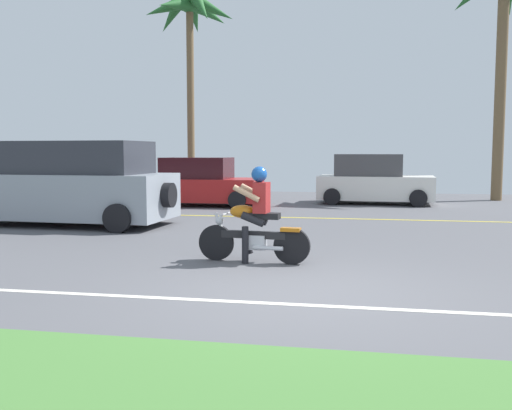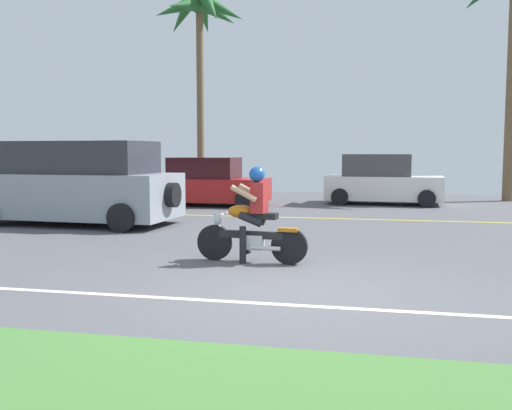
% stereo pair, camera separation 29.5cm
% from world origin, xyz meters
% --- Properties ---
extents(ground, '(56.00, 30.00, 0.04)m').
position_xyz_m(ground, '(0.00, 3.00, -0.02)').
color(ground, '#545459').
extents(lane_line_near, '(50.40, 0.12, 0.01)m').
position_xyz_m(lane_line_near, '(0.00, -0.60, 0.00)').
color(lane_line_near, silver).
rests_on(lane_line_near, ground).
extents(lane_line_far, '(50.40, 0.12, 0.01)m').
position_xyz_m(lane_line_far, '(0.00, 8.11, 0.00)').
color(lane_line_far, yellow).
rests_on(lane_line_far, ground).
extents(motorcyclist, '(1.83, 0.60, 1.53)m').
position_xyz_m(motorcyclist, '(-0.93, 1.82, 0.65)').
color(motorcyclist, black).
rests_on(motorcyclist, ground).
extents(suv_nearby, '(5.10, 2.45, 2.01)m').
position_xyz_m(suv_nearby, '(-6.14, 5.66, 0.97)').
color(suv_nearby, '#8C939E').
rests_on(suv_nearby, ground).
extents(parked_car_0, '(4.39, 1.98, 1.67)m').
position_xyz_m(parked_car_0, '(-9.79, 13.89, 0.77)').
color(parked_car_0, '#AD1E1E').
rests_on(parked_car_0, ground).
extents(parked_car_1, '(3.72, 2.00, 1.57)m').
position_xyz_m(parked_car_1, '(-4.45, 11.04, 0.73)').
color(parked_car_1, '#AD1E1E').
rests_on(parked_car_1, ground).
extents(parked_car_2, '(3.91, 2.19, 1.68)m').
position_xyz_m(parked_car_2, '(1.10, 12.78, 0.78)').
color(parked_car_2, white).
rests_on(parked_car_2, ground).
extents(palm_tree_0, '(3.78, 3.81, 8.50)m').
position_xyz_m(palm_tree_0, '(-6.29, 15.95, 7.23)').
color(palm_tree_0, brown).
rests_on(palm_tree_0, ground).
extents(palm_tree_1, '(3.92, 3.80, 8.59)m').
position_xyz_m(palm_tree_1, '(5.52, 14.93, 7.08)').
color(palm_tree_1, brown).
rests_on(palm_tree_1, ground).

